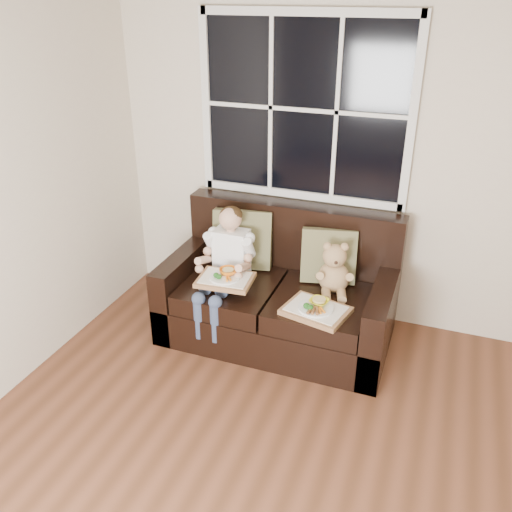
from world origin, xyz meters
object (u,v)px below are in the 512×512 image
at_px(teddy_bear, 334,271).
at_px(tray_right, 316,309).
at_px(loveseat, 280,297).
at_px(child, 226,257).
at_px(tray_left, 226,278).

bearing_deg(teddy_bear, tray_right, -111.51).
xyz_separation_m(loveseat, child, (-0.39, -0.12, 0.33)).
bearing_deg(tray_right, loveseat, 150.26).
distance_m(child, tray_left, 0.21).
distance_m(loveseat, teddy_bear, 0.50).
bearing_deg(loveseat, teddy_bear, 0.47).
height_order(loveseat, tray_right, loveseat).
xyz_separation_m(loveseat, tray_right, (0.37, -0.34, 0.17)).
bearing_deg(tray_right, teddy_bear, 96.93).
bearing_deg(child, loveseat, 16.89).
relative_size(teddy_bear, tray_left, 0.98).
xyz_separation_m(loveseat, teddy_bear, (0.40, 0.00, 0.30)).
bearing_deg(child, tray_left, -68.88).
bearing_deg(loveseat, tray_left, -136.35).
bearing_deg(loveseat, child, -163.11).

